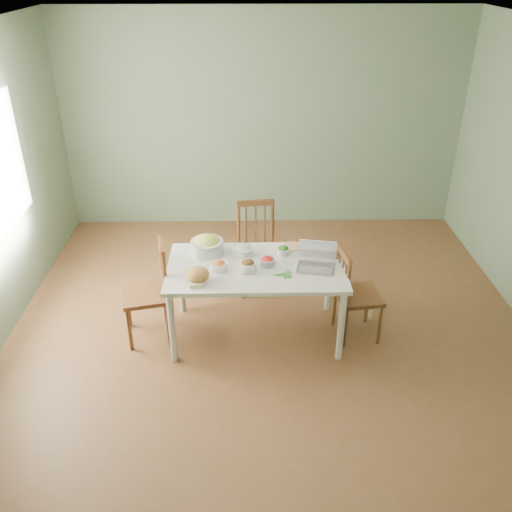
{
  "coord_description": "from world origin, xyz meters",
  "views": [
    {
      "loc": [
        -0.22,
        -4.25,
        3.19
      ],
      "look_at": [
        -0.14,
        -0.02,
        0.85
      ],
      "focal_mm": 38.26,
      "sensor_mm": 36.0,
      "label": 1
    }
  ],
  "objects_px": {
    "chair_far": "(258,249)",
    "laptop": "(316,258)",
    "chair_right": "(359,293)",
    "dining_table": "(256,300)",
    "bread_boule": "(198,275)",
    "bowl_squash": "(207,245)",
    "chair_left": "(145,292)"
  },
  "relations": [
    {
      "from": "dining_table",
      "to": "chair_left",
      "type": "height_order",
      "value": "chair_left"
    },
    {
      "from": "dining_table",
      "to": "chair_far",
      "type": "xyz_separation_m",
      "value": [
        0.04,
        0.81,
        0.11
      ]
    },
    {
      "from": "bowl_squash",
      "to": "bread_boule",
      "type": "bearing_deg",
      "value": -95.92
    },
    {
      "from": "dining_table",
      "to": "chair_far",
      "type": "distance_m",
      "value": 0.82
    },
    {
      "from": "chair_left",
      "to": "chair_far",
      "type": "bearing_deg",
      "value": 115.43
    },
    {
      "from": "dining_table",
      "to": "chair_right",
      "type": "height_order",
      "value": "chair_right"
    },
    {
      "from": "laptop",
      "to": "chair_left",
      "type": "bearing_deg",
      "value": -170.9
    },
    {
      "from": "chair_left",
      "to": "chair_right",
      "type": "xyz_separation_m",
      "value": [
        1.96,
        -0.02,
        -0.03
      ]
    },
    {
      "from": "bread_boule",
      "to": "bowl_squash",
      "type": "bearing_deg",
      "value": 84.08
    },
    {
      "from": "chair_right",
      "to": "laptop",
      "type": "relative_size",
      "value": 2.76
    },
    {
      "from": "bowl_squash",
      "to": "laptop",
      "type": "distance_m",
      "value": 1.03
    },
    {
      "from": "bowl_squash",
      "to": "dining_table",
      "type": "bearing_deg",
      "value": -28.33
    },
    {
      "from": "dining_table",
      "to": "chair_right",
      "type": "relative_size",
      "value": 1.73
    },
    {
      "from": "chair_far",
      "to": "laptop",
      "type": "xyz_separation_m",
      "value": [
        0.49,
        -0.88,
        0.38
      ]
    },
    {
      "from": "chair_left",
      "to": "laptop",
      "type": "height_order",
      "value": "chair_left"
    },
    {
      "from": "dining_table",
      "to": "chair_far",
      "type": "relative_size",
      "value": 1.66
    },
    {
      "from": "chair_far",
      "to": "chair_right",
      "type": "relative_size",
      "value": 1.04
    },
    {
      "from": "chair_far",
      "to": "dining_table",
      "type": "bearing_deg",
      "value": -99.44
    },
    {
      "from": "chair_right",
      "to": "dining_table",
      "type": "bearing_deg",
      "value": 80.71
    },
    {
      "from": "bread_boule",
      "to": "laptop",
      "type": "relative_size",
      "value": 0.6
    },
    {
      "from": "dining_table",
      "to": "bowl_squash",
      "type": "relative_size",
      "value": 5.26
    },
    {
      "from": "bread_boule",
      "to": "bowl_squash",
      "type": "xyz_separation_m",
      "value": [
        0.05,
        0.49,
        0.02
      ]
    },
    {
      "from": "dining_table",
      "to": "chair_far",
      "type": "height_order",
      "value": "chair_far"
    },
    {
      "from": "dining_table",
      "to": "bread_boule",
      "type": "xyz_separation_m",
      "value": [
        -0.5,
        -0.25,
        0.44
      ]
    },
    {
      "from": "dining_table",
      "to": "bowl_squash",
      "type": "xyz_separation_m",
      "value": [
        -0.45,
        0.24,
        0.46
      ]
    },
    {
      "from": "chair_right",
      "to": "laptop",
      "type": "distance_m",
      "value": 0.58
    },
    {
      "from": "chair_far",
      "to": "chair_right",
      "type": "xyz_separation_m",
      "value": [
        0.91,
        -0.84,
        -0.02
      ]
    },
    {
      "from": "chair_far",
      "to": "laptop",
      "type": "height_order",
      "value": "laptop"
    },
    {
      "from": "dining_table",
      "to": "chair_right",
      "type": "xyz_separation_m",
      "value": [
        0.95,
        -0.03,
        0.09
      ]
    },
    {
      "from": "dining_table",
      "to": "bread_boule",
      "type": "bearing_deg",
      "value": -153.37
    },
    {
      "from": "laptop",
      "to": "dining_table",
      "type": "bearing_deg",
      "value": -176.35
    },
    {
      "from": "chair_right",
      "to": "chair_left",
      "type": "bearing_deg",
      "value": 81.96
    }
  ]
}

